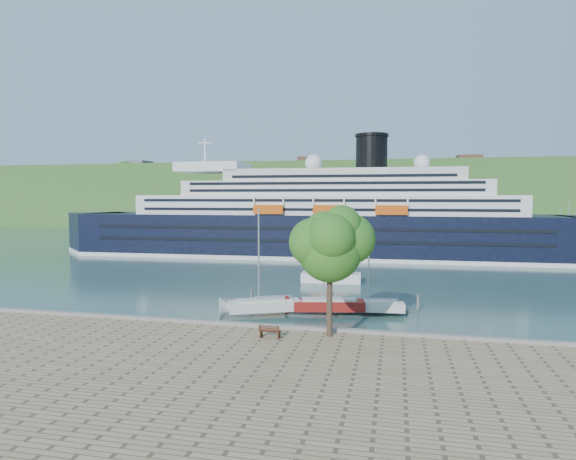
# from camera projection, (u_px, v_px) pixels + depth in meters

# --- Properties ---
(ground) EXTENTS (400.00, 400.00, 0.00)m
(ground) POSITION_uv_depth(u_px,v_px,m) (255.00, 337.00, 40.93)
(ground) COLOR #305650
(ground) RESTS_ON ground
(far_hillside) EXTENTS (400.00, 50.00, 24.00)m
(far_hillside) POSITION_uv_depth(u_px,v_px,m) (365.00, 196.00, 181.21)
(far_hillside) COLOR #395F26
(far_hillside) RESTS_ON ground
(quay_coping) EXTENTS (220.00, 0.50, 0.30)m
(quay_coping) POSITION_uv_depth(u_px,v_px,m) (254.00, 325.00, 40.65)
(quay_coping) COLOR slate
(quay_coping) RESTS_ON promenade
(cruise_ship) EXTENTS (107.46, 18.91, 24.03)m
(cruise_ship) POSITION_uv_depth(u_px,v_px,m) (313.00, 196.00, 95.29)
(cruise_ship) COLOR black
(cruise_ship) RESTS_ON ground
(park_bench) EXTENTS (1.78, 0.79, 1.12)m
(park_bench) POSITION_uv_depth(u_px,v_px,m) (270.00, 331.00, 37.40)
(park_bench) COLOR #4D2716
(park_bench) RESTS_ON promenade
(promenade_tree) EXTENTS (6.72, 6.72, 11.13)m
(promenade_tree) POSITION_uv_depth(u_px,v_px,m) (330.00, 266.00, 37.49)
(promenade_tree) COLOR #29631A
(promenade_tree) RESTS_ON promenade
(floating_pontoon) EXTENTS (20.14, 3.67, 0.45)m
(floating_pontoon) POSITION_uv_depth(u_px,v_px,m) (312.00, 306.00, 51.85)
(floating_pontoon) COLOR slate
(floating_pontoon) RESTS_ON ground
(sailboat_white_near) EXTENTS (8.17, 5.27, 10.29)m
(sailboat_white_near) POSITION_uv_depth(u_px,v_px,m) (264.00, 265.00, 47.85)
(sailboat_white_near) COLOR silver
(sailboat_white_near) RESTS_ON ground
(sailboat_red) EXTENTS (8.11, 3.68, 10.12)m
(sailboat_red) POSITION_uv_depth(u_px,v_px,m) (329.00, 266.00, 48.20)
(sailboat_red) COLOR maroon
(sailboat_red) RESTS_ON ground
(sailboat_white_far) EXTENTS (7.00, 2.54, 8.85)m
(sailboat_white_far) POSITION_uv_depth(u_px,v_px,m) (374.00, 272.00, 48.27)
(sailboat_white_far) COLOR silver
(sailboat_white_far) RESTS_ON ground
(tender_launch) EXTENTS (8.47, 3.31, 2.30)m
(tender_launch) POSITION_uv_depth(u_px,v_px,m) (331.00, 274.00, 67.25)
(tender_launch) COLOR #D44D0C
(tender_launch) RESTS_ON ground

